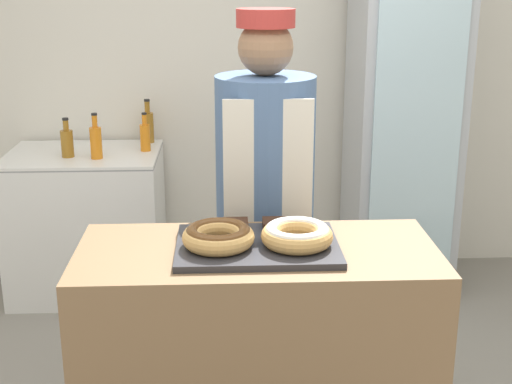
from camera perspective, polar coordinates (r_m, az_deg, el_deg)
name	(u,v)px	position (r m, az deg, el deg)	size (l,w,h in m)	color
wall_back	(241,59)	(4.50, -1.23, 10.56)	(8.00, 0.06, 2.70)	silver
display_counter	(257,366)	(2.73, 0.10, -13.72)	(1.28, 0.58, 0.93)	brown
serving_tray	(257,246)	(2.52, 0.11, -4.33)	(0.57, 0.41, 0.02)	#2D2D33
donut_chocolate_glaze	(218,235)	(2.47, -3.03, -3.49)	(0.25, 0.25, 0.07)	tan
donut_light_glaze	(297,234)	(2.48, 3.30, -3.39)	(0.25, 0.25, 0.07)	tan
brownie_back_left	(235,225)	(2.64, -1.65, -2.65)	(0.09, 0.09, 0.03)	black
brownie_back_right	(275,224)	(2.65, 1.56, -2.60)	(0.09, 0.09, 0.03)	black
baker_person	(265,206)	(3.06, 0.73, -1.15)	(0.42, 0.42, 1.73)	#4C4C51
beverage_fridge	(402,129)	(4.29, 11.59, 4.97)	(0.59, 0.65, 1.97)	#ADB2B7
chest_freezer	(88,222)	(4.40, -13.32, -2.34)	(0.88, 0.67, 0.86)	white
bottle_amber	(148,126)	(4.45, -8.64, 5.26)	(0.07, 0.07, 0.27)	#99661E
bottle_amber_b	(67,142)	(4.18, -14.88, 3.89)	(0.07, 0.07, 0.23)	#99661E
bottle_orange	(145,136)	(4.24, -8.86, 4.44)	(0.06, 0.06, 0.23)	orange
bottle_orange_b	(96,141)	(4.11, -12.69, 4.00)	(0.07, 0.07, 0.26)	orange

